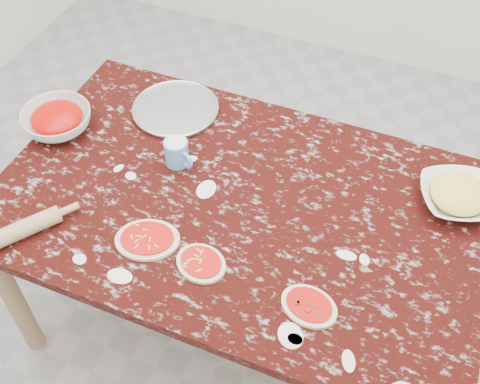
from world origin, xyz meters
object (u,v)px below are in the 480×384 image
object	(u,v)px
sauce_bowl	(57,121)
flour_mug	(177,152)
pizza_tray	(176,109)
worktable	(240,218)
cheese_bowl	(458,197)
rolling_pin	(17,232)

from	to	relation	value
sauce_bowl	flour_mug	world-z (taller)	flour_mug
pizza_tray	flour_mug	size ratio (longest dim) A/B	2.68
worktable	cheese_bowl	distance (m)	0.71
pizza_tray	rolling_pin	world-z (taller)	rolling_pin
worktable	flour_mug	size ratio (longest dim) A/B	13.57
rolling_pin	sauce_bowl	bearing A→B (deg)	109.37
worktable	flour_mug	world-z (taller)	flour_mug
sauce_bowl	worktable	bearing A→B (deg)	-5.52
sauce_bowl	flour_mug	distance (m)	0.48
worktable	sauce_bowl	distance (m)	0.75
sauce_bowl	rolling_pin	bearing A→B (deg)	-70.63
worktable	pizza_tray	bearing A→B (deg)	140.82
pizza_tray	cheese_bowl	world-z (taller)	cheese_bowl
pizza_tray	rolling_pin	xyz separation A→B (m)	(-0.18, -0.72, 0.02)
sauce_bowl	cheese_bowl	distance (m)	1.40
sauce_bowl	rolling_pin	distance (m)	0.49
rolling_pin	flour_mug	bearing A→B (deg)	56.92
cheese_bowl	rolling_pin	size ratio (longest dim) A/B	0.87
pizza_tray	sauce_bowl	world-z (taller)	sauce_bowl
worktable	cheese_bowl	bearing A→B (deg)	22.23
cheese_bowl	sauce_bowl	bearing A→B (deg)	-172.09
flour_mug	pizza_tray	bearing A→B (deg)	118.60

